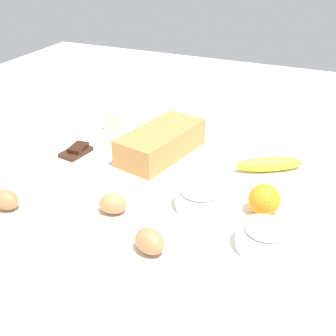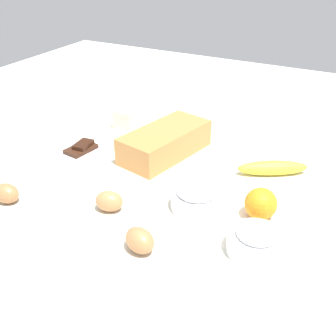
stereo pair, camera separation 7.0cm
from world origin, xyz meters
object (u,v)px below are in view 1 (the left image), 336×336
object	(u,v)px
butter_block	(119,118)
egg_loose	(150,241)
sugar_bowl	(200,195)
orange_fruit	(264,200)
egg_beside_bowl	(113,204)
loaf_pan	(161,142)
flour_bowl	(265,236)
banana	(270,164)
egg_near_butter	(6,200)
chocolate_plate	(76,154)

from	to	relation	value
butter_block	egg_loose	distance (m)	0.64
sugar_bowl	orange_fruit	xyz separation A→B (m)	(0.03, -0.14, 0.01)
orange_fruit	egg_beside_bowl	distance (m)	0.35
loaf_pan	flour_bowl	world-z (taller)	loaf_pan
egg_loose	banana	bearing A→B (deg)	-19.70
sugar_bowl	banana	distance (m)	0.27
sugar_bowl	egg_loose	size ratio (longest dim) A/B	1.71
sugar_bowl	banana	bearing A→B (deg)	-25.76
egg_loose	loaf_pan	bearing A→B (deg)	21.28
banana	butter_block	size ratio (longest dim) A/B	2.11
egg_near_butter	chocolate_plate	size ratio (longest dim) A/B	0.50
loaf_pan	egg_near_butter	world-z (taller)	loaf_pan
loaf_pan	egg_loose	bearing A→B (deg)	-146.50
sugar_bowl	egg_near_butter	bearing A→B (deg)	114.71
flour_bowl	butter_block	size ratio (longest dim) A/B	1.34
egg_loose	chocolate_plate	world-z (taller)	egg_loose
orange_fruit	egg_near_butter	xyz separation A→B (m)	(-0.22, 0.56, -0.01)
loaf_pan	flour_bowl	xyz separation A→B (m)	(-0.29, -0.37, -0.01)
egg_loose	butter_block	bearing A→B (deg)	34.85
banana	sugar_bowl	bearing A→B (deg)	154.24
flour_bowl	banana	distance (m)	0.33
sugar_bowl	loaf_pan	bearing A→B (deg)	43.37
flour_bowl	egg_beside_bowl	bearing A→B (deg)	92.94
flour_bowl	butter_block	distance (m)	0.71
loaf_pan	butter_block	xyz separation A→B (m)	(0.13, 0.21, -0.01)
flour_bowl	sugar_bowl	size ratio (longest dim) A/B	0.99
chocolate_plate	orange_fruit	bearing A→B (deg)	-96.17
sugar_bowl	orange_fruit	bearing A→B (deg)	-76.91
sugar_bowl	chocolate_plate	bearing A→B (deg)	77.25
egg_near_butter	egg_beside_bowl	world-z (taller)	same
flour_bowl	egg_beside_bowl	distance (m)	0.35
egg_near_butter	egg_loose	world-z (taller)	egg_loose
butter_block	chocolate_plate	size ratio (longest dim) A/B	0.69
loaf_pan	banana	distance (m)	0.31
egg_beside_bowl	loaf_pan	bearing A→B (deg)	3.32
loaf_pan	egg_beside_bowl	xyz separation A→B (m)	(-0.31, -0.02, -0.02)
chocolate_plate	butter_block	bearing A→B (deg)	-2.16
loaf_pan	sugar_bowl	distance (m)	0.28
butter_block	egg_near_butter	world-z (taller)	butter_block
flour_bowl	orange_fruit	world-z (taller)	orange_fruit
banana	chocolate_plate	size ratio (longest dim) A/B	1.46
chocolate_plate	loaf_pan	bearing A→B (deg)	-62.87
loaf_pan	orange_fruit	distance (m)	0.38
flour_bowl	chocolate_plate	bearing A→B (deg)	72.99
sugar_bowl	butter_block	size ratio (longest dim) A/B	1.34
orange_fruit	egg_loose	bearing A→B (deg)	141.04
banana	butter_block	bearing A→B (deg)	79.75
orange_fruit	egg_near_butter	bearing A→B (deg)	111.89
chocolate_plate	egg_near_butter	bearing A→B (deg)	179.86
sugar_bowl	egg_beside_bowl	distance (m)	0.20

